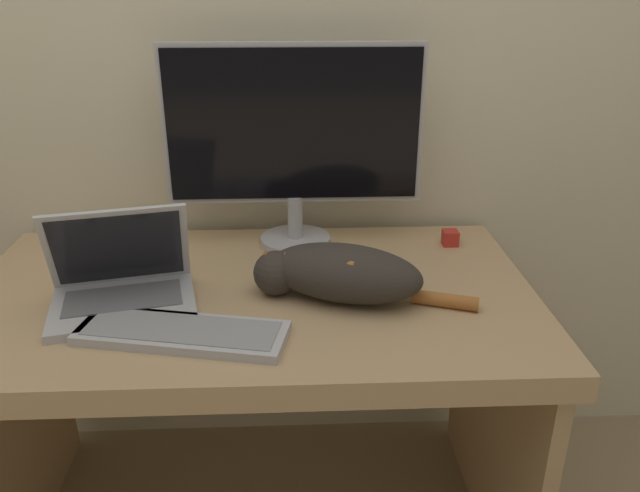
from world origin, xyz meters
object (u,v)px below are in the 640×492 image
Objects in this scene: monitor at (294,138)px; cat at (338,272)px; laptop at (122,287)px; external_keyboard at (182,333)px.

cat is (0.09, -0.32, -0.23)m from monitor.
monitor is 1.33× the size of cat.
laptop is 0.21m from external_keyboard.
laptop reaches higher than external_keyboard.
monitor is 0.57m from laptop.
laptop is 0.48m from cat.
monitor is at bearing 75.49° from external_keyboard.
monitor reaches higher than laptop.
cat reaches higher than external_keyboard.
laptop is (-0.39, -0.33, -0.25)m from monitor.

